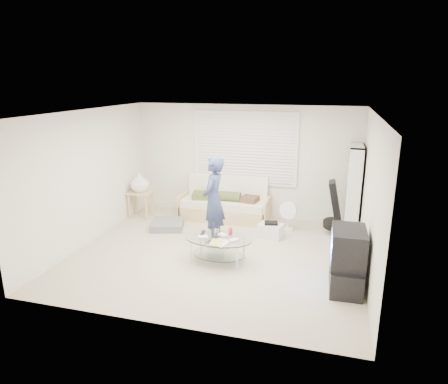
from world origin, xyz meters
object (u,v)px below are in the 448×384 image
(futon_sofa, at_px, (225,205))
(bookshelf, at_px, (353,190))
(tv_unit, at_px, (347,260))
(coffee_table, at_px, (218,243))

(futon_sofa, relative_size, bookshelf, 1.10)
(tv_unit, relative_size, coffee_table, 0.78)
(futon_sofa, height_order, coffee_table, futon_sofa)
(bookshelf, bearing_deg, tv_unit, -92.94)
(futon_sofa, bearing_deg, tv_unit, -44.56)
(coffee_table, bearing_deg, bookshelf, 43.35)
(futon_sofa, height_order, tv_unit, futon_sofa)
(tv_unit, xyz_separation_m, coffee_table, (-2.08, 0.35, -0.10))
(futon_sofa, distance_m, bookshelf, 2.75)
(bookshelf, relative_size, coffee_table, 1.50)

